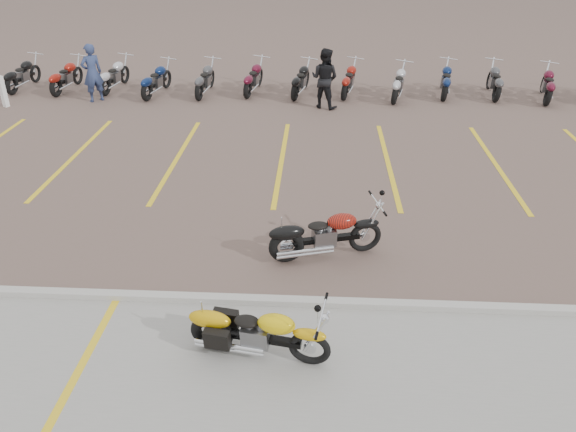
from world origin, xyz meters
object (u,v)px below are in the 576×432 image
at_px(bollard, 3,92).
at_px(yellow_cruiser, 257,332).
at_px(person_a, 92,73).
at_px(person_b, 325,78).
at_px(flame_cruiser, 323,236).

bearing_deg(bollard, yellow_cruiser, -49.95).
distance_m(yellow_cruiser, bollard, 14.59).
distance_m(person_a, bollard, 2.86).
distance_m(yellow_cruiser, person_b, 11.73).
relative_size(person_a, person_b, 1.00).
bearing_deg(flame_cruiser, yellow_cruiser, -125.11).
height_order(person_b, bollard, person_b).
xyz_separation_m(person_a, person_b, (7.63, -0.28, 0.00)).
xyz_separation_m(flame_cruiser, bollard, (-10.32, 8.51, 0.07)).
bearing_deg(person_a, yellow_cruiser, 77.01).
bearing_deg(yellow_cruiser, bollard, 140.12).
bearing_deg(person_b, flame_cruiser, 114.69).
xyz_separation_m(yellow_cruiser, person_b, (0.95, 11.68, 0.53)).
relative_size(yellow_cruiser, bollard, 2.02).
xyz_separation_m(person_a, bollard, (-2.71, -0.79, -0.44)).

